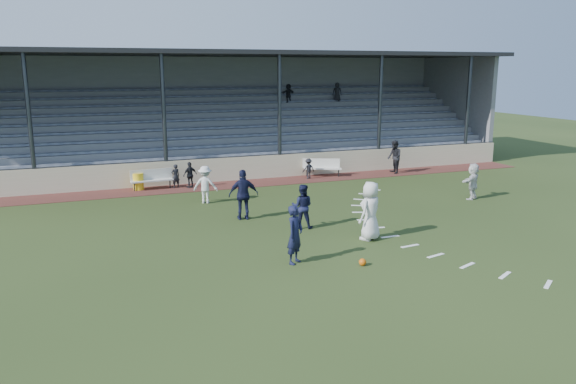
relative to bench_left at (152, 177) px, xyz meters
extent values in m
plane|color=#273716|center=(3.84, -10.85, -0.58)|extent=(90.00, 90.00, 0.00)
cube|color=#4E241F|center=(3.84, -0.35, -0.57)|extent=(34.00, 2.00, 0.02)
cube|color=beige|center=(3.84, 0.70, 0.02)|extent=(34.00, 0.18, 1.20)
cube|color=silver|center=(0.00, -0.12, -0.13)|extent=(2.02, 0.54, 0.06)
cube|color=silver|center=(0.00, 0.10, 0.12)|extent=(2.00, 0.20, 0.54)
cylinder|color=#2F3337|center=(-0.85, -0.18, -0.36)|extent=(0.06, 0.06, 0.40)
cylinder|color=#2F3337|center=(0.85, -0.06, -0.36)|extent=(0.06, 0.06, 0.40)
cube|color=silver|center=(8.98, -0.06, -0.13)|extent=(2.00, 1.16, 0.06)
cube|color=silver|center=(8.98, 0.16, 0.12)|extent=(1.86, 0.84, 0.54)
cylinder|color=#2F3337|center=(8.20, 0.27, -0.36)|extent=(0.06, 0.06, 0.40)
cylinder|color=#2F3337|center=(9.76, -0.40, -0.36)|extent=(0.06, 0.06, 0.40)
cylinder|color=yellow|center=(-0.63, 0.05, -0.16)|extent=(0.50, 0.50, 0.80)
sphere|color=#D1590C|center=(4.41, -13.08, -0.47)|extent=(0.22, 0.22, 0.22)
imported|color=silver|center=(5.87, -10.85, 0.42)|extent=(1.17, 1.05, 2.01)
imported|color=#121532|center=(2.62, -12.15, 0.30)|extent=(0.77, 0.74, 1.78)
imported|color=#121532|center=(4.25, -8.73, 0.23)|extent=(0.98, 0.90, 1.63)
imported|color=silver|center=(1.81, -3.67, 0.23)|extent=(1.20, 0.98, 1.62)
imported|color=#121532|center=(2.59, -6.82, 0.39)|extent=(1.20, 0.64, 1.95)
imported|color=silver|center=(13.09, -7.14, 0.23)|extent=(1.53, 1.20, 1.62)
imported|color=black|center=(13.08, -0.56, 0.34)|extent=(0.81, 0.97, 1.81)
imported|color=black|center=(1.12, -0.15, 0.02)|extent=(0.48, 0.38, 1.16)
imported|color=black|center=(1.79, -0.35, 0.06)|extent=(0.80, 0.55, 1.26)
imported|color=black|center=(8.06, -0.28, -0.03)|extent=(0.73, 0.48, 1.06)
cube|color=slate|center=(3.84, 1.25, 0.02)|extent=(34.00, 0.80, 1.20)
cube|color=slate|center=(3.84, 1.35, 0.67)|extent=(33.00, 0.28, 0.10)
cube|color=slate|center=(3.84, 2.05, 0.22)|extent=(34.00, 0.80, 1.60)
cube|color=slate|center=(3.84, 2.15, 1.07)|extent=(33.00, 0.28, 0.10)
cube|color=slate|center=(3.84, 2.85, 0.42)|extent=(34.00, 0.80, 2.00)
cube|color=slate|center=(3.84, 2.95, 1.47)|extent=(33.00, 0.28, 0.10)
cube|color=slate|center=(3.84, 3.65, 0.62)|extent=(34.00, 0.80, 2.40)
cube|color=slate|center=(3.84, 3.75, 1.87)|extent=(33.00, 0.28, 0.10)
cube|color=slate|center=(3.84, 4.45, 0.82)|extent=(34.00, 0.80, 2.80)
cube|color=slate|center=(3.84, 4.55, 2.27)|extent=(33.00, 0.28, 0.10)
cube|color=slate|center=(3.84, 5.25, 1.02)|extent=(34.00, 0.80, 3.20)
cube|color=slate|center=(3.84, 5.35, 2.67)|extent=(33.00, 0.28, 0.10)
cube|color=slate|center=(3.84, 6.05, 1.22)|extent=(34.00, 0.80, 3.60)
cube|color=slate|center=(3.84, 6.15, 3.07)|extent=(33.00, 0.28, 0.10)
cube|color=slate|center=(3.84, 6.85, 1.42)|extent=(34.00, 0.80, 4.00)
cube|color=slate|center=(3.84, 6.95, 3.47)|extent=(33.00, 0.28, 0.10)
cube|color=slate|center=(3.84, 7.65, 1.62)|extent=(34.00, 0.80, 4.40)
cube|color=slate|center=(3.84, 7.75, 3.87)|extent=(33.00, 0.28, 0.10)
cube|color=slate|center=(3.84, 8.25, 2.62)|extent=(34.00, 0.40, 6.40)
cube|color=slate|center=(20.69, 4.65, 2.62)|extent=(0.30, 7.80, 6.40)
cube|color=black|center=(3.84, 4.35, 5.92)|extent=(34.60, 9.00, 0.22)
cylinder|color=#2F3337|center=(-5.16, 0.80, 2.67)|extent=(0.20, 0.20, 6.50)
cylinder|color=#2F3337|center=(0.84, 0.80, 2.67)|extent=(0.20, 0.20, 6.50)
cylinder|color=#2F3337|center=(6.84, 0.80, 2.67)|extent=(0.20, 0.20, 6.50)
cylinder|color=#2F3337|center=(12.84, 0.80, 2.67)|extent=(0.20, 0.20, 6.50)
cylinder|color=#2F3337|center=(18.84, 0.80, 2.67)|extent=(0.20, 0.20, 6.50)
cylinder|color=#2F3337|center=(3.84, 0.70, 0.67)|extent=(34.00, 0.05, 0.05)
imported|color=black|center=(12.72, 6.09, 3.62)|extent=(0.68, 0.55, 1.20)
imported|color=black|center=(9.35, 6.09, 3.59)|extent=(1.12, 0.71, 1.15)
cube|color=white|center=(9.96, -3.84, -0.58)|extent=(0.54, 0.61, 0.01)
cube|color=white|center=(9.13, -4.63, -0.58)|extent=(0.59, 0.56, 0.01)
cube|color=white|center=(8.41, -5.51, -0.58)|extent=(0.64, 0.51, 0.01)
cube|color=white|center=(7.81, -6.47, -0.58)|extent=(0.67, 0.44, 0.01)
cube|color=white|center=(7.32, -7.51, -0.58)|extent=(0.70, 0.37, 0.01)
cube|color=white|center=(6.98, -8.59, -0.58)|extent=(0.71, 0.29, 0.01)
cube|color=white|center=(6.76, -9.71, -0.58)|extent=(0.71, 0.21, 0.01)
cube|color=white|center=(6.69, -10.85, -0.58)|extent=(0.70, 0.12, 0.01)
cube|color=white|center=(6.76, -11.99, -0.58)|extent=(0.71, 0.21, 0.01)
cube|color=white|center=(6.98, -13.11, -0.58)|extent=(0.71, 0.29, 0.01)
cube|color=white|center=(7.32, -14.19, -0.58)|extent=(0.70, 0.37, 0.01)
cube|color=white|center=(7.81, -15.23, -0.58)|extent=(0.67, 0.44, 0.01)
cube|color=white|center=(8.41, -16.19, -0.58)|extent=(0.64, 0.51, 0.01)
camera|label=1|loc=(-3.26, -27.04, 5.17)|focal=35.00mm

